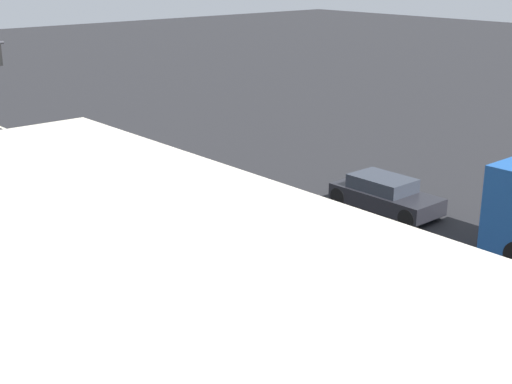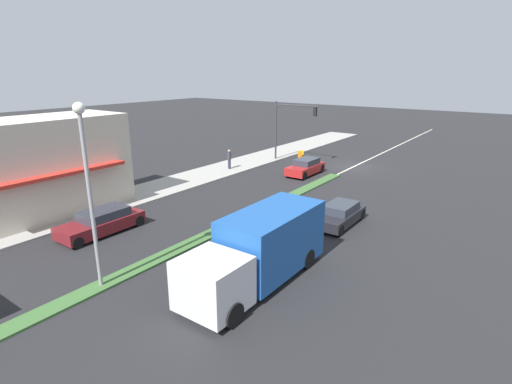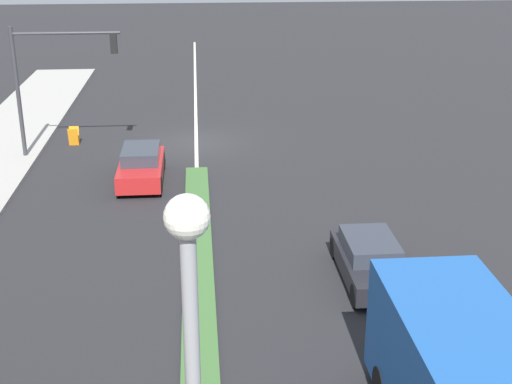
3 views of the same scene
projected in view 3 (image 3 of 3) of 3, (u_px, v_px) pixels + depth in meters
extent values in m
plane|color=#232326|center=(200.00, 360.00, 17.01)|extent=(160.00, 160.00, 0.00)
cube|color=beige|center=(196.00, 142.00, 33.77)|extent=(0.16, 60.00, 0.01)
cylinder|color=#333338|center=(18.00, 93.00, 30.54)|extent=(0.18, 0.18, 5.60)
cylinder|color=#333338|center=(66.00, 33.00, 29.82)|extent=(4.50, 0.12, 0.12)
cube|color=black|center=(114.00, 43.00, 30.13)|extent=(0.28, 0.24, 0.84)
sphere|color=red|center=(114.00, 36.00, 30.16)|extent=(0.18, 0.18, 0.18)
sphere|color=gold|center=(114.00, 43.00, 30.25)|extent=(0.18, 0.18, 0.18)
sphere|color=green|center=(114.00, 49.00, 30.35)|extent=(0.18, 0.18, 0.18)
sphere|color=silver|center=(187.00, 217.00, 6.57)|extent=(0.44, 0.44, 0.44)
cube|color=orange|center=(74.00, 135.00, 33.35)|extent=(0.45, 0.21, 0.84)
cube|color=orange|center=(73.00, 137.00, 33.05)|extent=(0.45, 0.21, 0.84)
cube|color=#1E519E|center=(458.00, 375.00, 13.80)|extent=(2.40, 5.10, 2.60)
cylinder|color=black|center=(481.00, 382.00, 15.44)|extent=(0.28, 0.90, 0.90)
cube|color=black|center=(371.00, 265.00, 20.68)|extent=(1.70, 3.91, 0.58)
cube|color=#2D333D|center=(370.00, 246.00, 20.68)|extent=(1.45, 2.15, 0.47)
cylinder|color=black|center=(411.00, 294.00, 19.36)|extent=(0.22, 0.66, 0.66)
cylinder|color=black|center=(356.00, 296.00, 19.25)|extent=(0.22, 0.66, 0.66)
cylinder|color=black|center=(383.00, 246.00, 22.21)|extent=(0.22, 0.66, 0.66)
cylinder|color=black|center=(335.00, 248.00, 22.09)|extent=(0.22, 0.66, 0.66)
cube|color=#AD1E1E|center=(141.00, 169.00, 28.46)|extent=(1.70, 4.06, 0.67)
cube|color=#2D333D|center=(141.00, 154.00, 28.44)|extent=(1.45, 2.23, 0.50)
cylinder|color=black|center=(159.00, 186.00, 27.12)|extent=(0.22, 0.71, 0.71)
cylinder|color=black|center=(119.00, 187.00, 27.01)|extent=(0.22, 0.71, 0.71)
cylinder|color=black|center=(162.00, 161.00, 30.04)|extent=(0.22, 0.71, 0.71)
cylinder|color=black|center=(126.00, 162.00, 29.92)|extent=(0.22, 0.71, 0.71)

